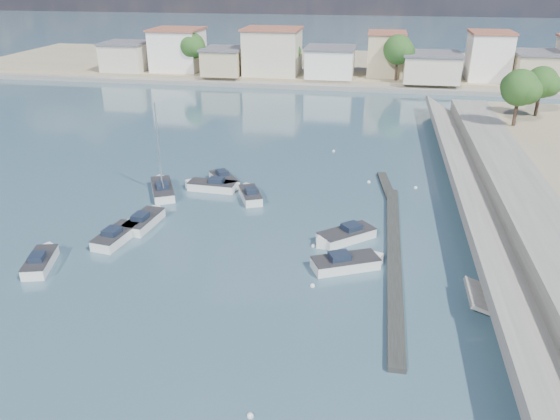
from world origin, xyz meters
name	(u,v)px	position (x,y,z in m)	size (l,w,h in m)	color
ground	(334,139)	(0.00, 40.00, 0.00)	(400.00, 400.00, 0.00)	#2F4C5E
seawall_walkway	(548,241)	(18.50, 13.00, 0.90)	(5.00, 90.00, 1.80)	slate
breakwater	(392,239)	(6.90, 12.69, 0.17)	(2.00, 31.02, 0.35)	black
far_shore_land	(355,67)	(0.00, 92.00, 0.70)	(160.00, 40.00, 1.40)	gray
far_shore_quay	(349,88)	(0.00, 71.00, 0.40)	(160.00, 2.50, 0.80)	slate
far_town	(412,58)	(10.71, 76.92, 4.93)	(113.01, 12.80, 8.35)	beige
shore_trees	(401,58)	(8.34, 68.11, 6.22)	(74.56, 38.32, 7.92)	#38281E
motorboat_a	(41,261)	(-18.22, 4.26, 0.38)	(2.64, 4.56, 1.48)	silver
motorboat_b	(118,235)	(-14.59, 9.14, 0.38)	(2.42, 5.05, 1.48)	silver
motorboat_c	(210,186)	(-10.49, 20.75, 0.38)	(5.18, 2.01, 1.48)	silver
motorboat_d	(344,236)	(3.12, 12.10, 0.38)	(4.73, 4.46, 1.48)	silver
motorboat_e	(145,220)	(-13.57, 12.15, 0.38)	(2.20, 5.07, 1.48)	silver
motorboat_f	(250,195)	(-6.15, 19.21, 0.38)	(3.03, 4.35, 1.48)	silver
motorboat_g	(225,181)	(-9.44, 22.38, 0.38)	(3.90, 4.43, 1.48)	silver
motorboat_h	(349,263)	(3.77, 7.87, 0.38)	(5.24, 3.74, 1.48)	silver
sailboat	(162,189)	(-14.80, 19.20, 0.42)	(4.07, 5.85, 9.00)	silver
mooring_buoys	(343,222)	(2.79, 15.52, 0.05)	(9.66, 42.69, 0.34)	white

